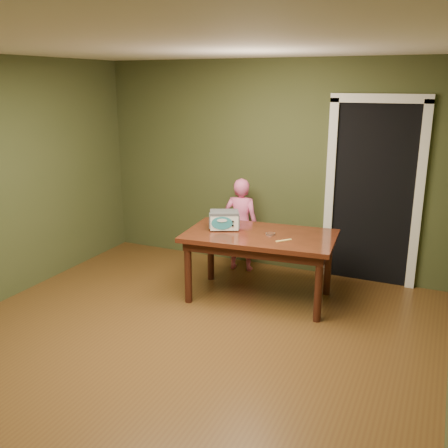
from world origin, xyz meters
name	(u,v)px	position (x,y,z in m)	size (l,w,h in m)	color
floor	(170,354)	(0.00, 0.00, 0.00)	(5.00, 5.00, 0.00)	#563818
room_shell	(163,163)	(0.00, 0.00, 1.71)	(4.52, 5.02, 2.61)	#3E4424
doorway	(377,190)	(1.30, 2.78, 1.06)	(1.10, 0.66, 2.25)	black
dining_table	(260,243)	(0.30, 1.45, 0.65)	(1.68, 1.05, 0.75)	#3C190D
toy_oven	(224,219)	(-0.13, 1.45, 0.86)	(0.38, 0.33, 0.20)	#4C4F54
baking_pan	(270,234)	(0.41, 1.46, 0.76)	(0.10, 0.10, 0.02)	silver
spatula	(284,240)	(0.61, 1.32, 0.75)	(0.18, 0.03, 0.01)	#E6C564
child	(241,225)	(-0.24, 2.20, 0.59)	(0.43, 0.28, 1.19)	pink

